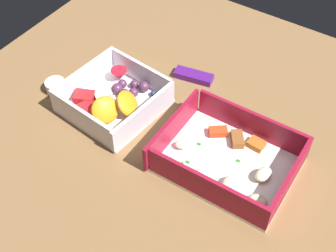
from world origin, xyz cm
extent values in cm
cube|color=brown|center=(0.00, 0.00, 1.00)|extent=(80.00, 80.00, 2.00)
cube|color=white|center=(9.73, 0.57, 2.30)|extent=(19.67, 15.28, 0.60)
cube|color=maroon|center=(0.28, 0.46, 4.93)|extent=(0.78, 15.06, 4.66)
cube|color=maroon|center=(19.17, 0.68, 4.93)|extent=(0.78, 15.06, 4.66)
cube|color=maroon|center=(9.64, 7.80, 4.93)|extent=(18.30, 0.82, 4.66)
cube|color=maroon|center=(9.81, -6.65, 4.93)|extent=(18.30, 0.82, 4.66)
ellipsoid|color=beige|center=(16.72, -3.67, 3.57)|extent=(2.95, 2.21, 1.38)
ellipsoid|color=beige|center=(3.01, -4.77, 3.60)|extent=(3.33, 3.47, 1.42)
ellipsoid|color=beige|center=(7.77, -4.45, 3.64)|extent=(3.03, 3.52, 1.48)
ellipsoid|color=beige|center=(11.97, -2.99, 3.59)|extent=(2.71, 3.27, 1.41)
ellipsoid|color=beige|center=(2.39, -0.74, 3.43)|extent=(2.89, 2.79, 1.19)
ellipsoid|color=beige|center=(15.37, 0.81, 3.65)|extent=(2.74, 3.40, 1.50)
cube|color=red|center=(5.66, 4.76, 3.16)|extent=(3.34, 3.07, 1.13)
cube|color=brown|center=(8.94, 5.04, 3.21)|extent=(3.30, 3.62, 1.22)
cube|color=#AD5B1E|center=(11.84, 5.86, 3.10)|extent=(2.66, 2.25, 1.01)
cube|color=#387A33|center=(3.97, -3.41, 2.70)|extent=(0.60, 0.40, 0.20)
cube|color=#387A33|center=(5.77, -3.63, 2.70)|extent=(0.60, 0.40, 0.20)
cube|color=#387A33|center=(10.92, 1.68, 2.70)|extent=(0.60, 0.40, 0.20)
cube|color=#387A33|center=(4.25, 1.25, 2.70)|extent=(0.60, 0.40, 0.20)
cube|color=#387A33|center=(15.69, -3.06, 2.70)|extent=(0.60, 0.40, 0.20)
cube|color=#387A33|center=(4.63, -2.74, 2.70)|extent=(0.60, 0.40, 0.20)
cube|color=white|center=(-12.24, 0.96, 2.30)|extent=(15.86, 16.09, 0.60)
cube|color=white|center=(-19.14, 1.65, 4.74)|extent=(2.07, 14.71, 4.28)
cube|color=white|center=(-5.35, 0.26, 4.74)|extent=(2.07, 14.71, 4.28)
cube|color=white|center=(-11.54, 7.98, 4.74)|extent=(13.26, 1.92, 4.28)
cube|color=white|center=(-12.95, -6.07, 4.74)|extent=(13.26, 1.92, 4.28)
ellipsoid|color=orange|center=(-11.20, -2.57, 4.86)|extent=(5.60, 5.82, 4.33)
ellipsoid|color=orange|center=(-9.05, 0.62, 4.87)|extent=(5.07, 5.43, 4.33)
cube|color=#F4EACC|center=(-14.51, 0.84, 3.47)|extent=(3.42, 3.62, 1.74)
cube|color=red|center=(-16.66, -1.47, 3.61)|extent=(4.09, 3.66, 2.02)
cube|color=red|center=(-14.83, -3.60, 3.53)|extent=(3.21, 3.70, 1.87)
sphere|color=#562D4C|center=(-13.65, 5.06, 3.40)|extent=(1.61, 1.61, 1.61)
sphere|color=#562D4C|center=(-10.70, 4.34, 3.44)|extent=(1.67, 1.67, 1.67)
sphere|color=#562D4C|center=(-11.91, 6.19, 3.34)|extent=(1.48, 1.48, 1.48)
sphere|color=#562D4C|center=(-10.01, 6.43, 3.56)|extent=(1.92, 1.92, 1.92)
sphere|color=#562D4C|center=(-13.56, 3.45, 3.57)|extent=(1.95, 1.95, 1.95)
sphere|color=#562D4C|center=(-11.61, 3.05, 3.57)|extent=(1.93, 1.93, 1.93)
cone|color=red|center=(-15.22, 6.27, 3.75)|extent=(2.88, 2.88, 2.30)
sphere|color=navy|center=(-6.75, 2.89, 3.15)|extent=(1.09, 1.09, 1.09)
sphere|color=navy|center=(-7.87, 6.26, 3.16)|extent=(1.12, 1.12, 1.12)
sphere|color=navy|center=(-6.63, 4.01, 3.19)|extent=(1.18, 1.18, 1.18)
cube|color=#51197A|center=(-4.78, 14.44, 2.60)|extent=(7.33, 3.72, 1.20)
cylinder|color=white|center=(-23.23, -1.56, 3.03)|extent=(3.50, 3.50, 2.06)
camera|label=1|loc=(25.94, -40.40, 58.87)|focal=49.91mm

